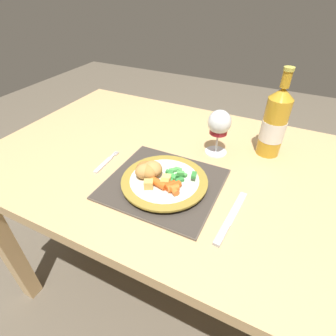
{
  "coord_description": "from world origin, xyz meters",
  "views": [
    {
      "loc": [
        0.22,
        -0.65,
        1.24
      ],
      "look_at": [
        -0.05,
        -0.11,
        0.78
      ],
      "focal_mm": 28.0,
      "sensor_mm": 36.0,
      "label": 1
    }
  ],
  "objects": [
    {
      "name": "green_beans_pile",
      "position": [
        -0.01,
        -0.12,
        0.77
      ],
      "size": [
        0.09,
        0.08,
        0.02
      ],
      "color": "#4CA84C",
      "rests_on": "dinner_plate"
    },
    {
      "name": "dinner_plate",
      "position": [
        -0.04,
        -0.14,
        0.76
      ],
      "size": [
        0.25,
        0.25,
        0.02
      ],
      "color": "silver",
      "rests_on": "placemat"
    },
    {
      "name": "ground_plane",
      "position": [
        0.0,
        0.0,
        0.0
      ],
      "size": [
        6.0,
        6.0,
        0.0
      ],
      "primitive_type": "plane",
      "color": "brown"
    },
    {
      "name": "placemat",
      "position": [
        -0.05,
        -0.14,
        0.74
      ],
      "size": [
        0.32,
        0.3,
        0.01
      ],
      "color": "brown",
      "rests_on": "dining_table"
    },
    {
      "name": "wine_glass",
      "position": [
        0.04,
        0.09,
        0.85
      ],
      "size": [
        0.07,
        0.07,
        0.15
      ],
      "color": "silver",
      "rests_on": "dining_table"
    },
    {
      "name": "roast_potatoes",
      "position": [
        -0.04,
        -0.17,
        0.78
      ],
      "size": [
        0.07,
        0.07,
        0.02
      ],
      "color": "#E5BC66",
      "rests_on": "dinner_plate"
    },
    {
      "name": "glazed_carrots",
      "position": [
        -0.02,
        -0.17,
        0.78
      ],
      "size": [
        0.09,
        0.05,
        0.02
      ],
      "color": "orange",
      "rests_on": "dinner_plate"
    },
    {
      "name": "dining_table",
      "position": [
        0.0,
        0.0,
        0.65
      ],
      "size": [
        1.42,
        0.82,
        0.74
      ],
      "color": "tan",
      "rests_on": "ground"
    },
    {
      "name": "bottle",
      "position": [
        0.19,
        0.17,
        0.85
      ],
      "size": [
        0.08,
        0.08,
        0.29
      ],
      "color": "gold",
      "rests_on": "dining_table"
    },
    {
      "name": "table_knife",
      "position": [
        0.16,
        -0.19,
        0.74
      ],
      "size": [
        0.03,
        0.21,
        0.01
      ],
      "color": "silver",
      "rests_on": "dining_table"
    },
    {
      "name": "breaded_croquettes",
      "position": [
        -0.09,
        -0.15,
        0.79
      ],
      "size": [
        0.1,
        0.09,
        0.04
      ],
      "color": "tan",
      "rests_on": "dinner_plate"
    },
    {
      "name": "fork",
      "position": [
        -0.26,
        -0.13,
        0.74
      ],
      "size": [
        0.02,
        0.13,
        0.01
      ],
      "color": "silver",
      "rests_on": "dining_table"
    }
  ]
}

